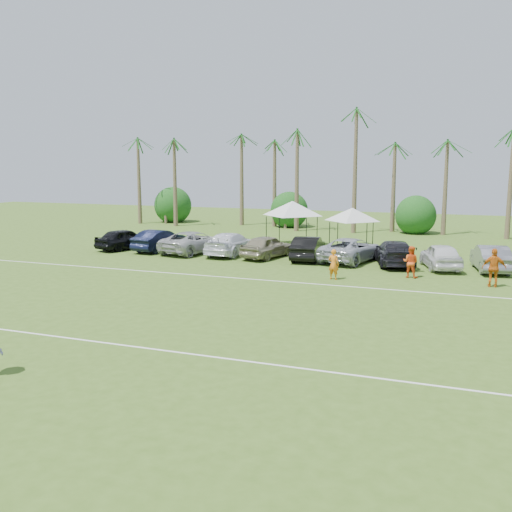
% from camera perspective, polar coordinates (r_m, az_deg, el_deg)
% --- Properties ---
extents(ground, '(120.00, 120.00, 0.00)m').
position_cam_1_polar(ground, '(18.34, -16.21, -10.45)').
color(ground, '#3E5F1C').
rests_on(ground, ground).
extents(field_lines, '(80.00, 12.10, 0.01)m').
position_cam_1_polar(field_lines, '(24.90, -5.10, -4.91)').
color(field_lines, white).
rests_on(field_lines, ground).
extents(palm_tree_0, '(2.40, 2.40, 8.90)m').
position_cam_1_polar(palm_tree_0, '(61.14, -11.66, 10.30)').
color(palm_tree_0, brown).
rests_on(palm_tree_0, ground).
extents(palm_tree_1, '(2.40, 2.40, 9.90)m').
position_cam_1_polar(palm_tree_1, '(58.66, -7.48, 11.32)').
color(palm_tree_1, brown).
rests_on(palm_tree_1, ground).
extents(palm_tree_2, '(2.40, 2.40, 10.90)m').
position_cam_1_polar(palm_tree_2, '(56.52, -2.91, 12.35)').
color(palm_tree_2, brown).
rests_on(palm_tree_2, ground).
extents(palm_tree_3, '(2.40, 2.40, 11.90)m').
position_cam_1_polar(palm_tree_3, '(55.10, 1.00, 13.33)').
color(palm_tree_3, brown).
rests_on(palm_tree_3, ground).
extents(palm_tree_4, '(2.40, 2.40, 8.90)m').
position_cam_1_polar(palm_tree_4, '(53.75, 5.08, 10.64)').
color(palm_tree_4, brown).
rests_on(palm_tree_4, ground).
extents(palm_tree_5, '(2.40, 2.40, 9.90)m').
position_cam_1_polar(palm_tree_5, '(52.84, 9.36, 11.53)').
color(palm_tree_5, brown).
rests_on(palm_tree_5, ground).
extents(palm_tree_6, '(2.40, 2.40, 10.90)m').
position_cam_1_polar(palm_tree_6, '(52.23, 13.79, 12.37)').
color(palm_tree_6, brown).
rests_on(palm_tree_6, ground).
extents(palm_tree_7, '(2.40, 2.40, 11.90)m').
position_cam_1_polar(palm_tree_7, '(51.94, 18.32, 13.13)').
color(palm_tree_7, brown).
rests_on(palm_tree_7, ground).
extents(palm_tree_8, '(2.40, 2.40, 8.90)m').
position_cam_1_polar(palm_tree_8, '(51.80, 23.79, 9.97)').
color(palm_tree_8, brown).
rests_on(palm_tree_8, ground).
extents(bush_tree_0, '(4.00, 4.00, 4.00)m').
position_cam_1_polar(bush_tree_0, '(60.60, -8.57, 5.02)').
color(bush_tree_0, brown).
rests_on(bush_tree_0, ground).
extents(bush_tree_1, '(4.00, 4.00, 4.00)m').
position_cam_1_polar(bush_tree_1, '(55.43, 3.28, 4.74)').
color(bush_tree_1, brown).
rests_on(bush_tree_1, ground).
extents(bush_tree_2, '(4.00, 4.00, 4.00)m').
position_cam_1_polar(bush_tree_2, '(53.09, 15.76, 4.21)').
color(bush_tree_2, brown).
rests_on(bush_tree_2, ground).
extents(sideline_player_a, '(0.65, 0.49, 1.63)m').
position_cam_1_polar(sideline_player_a, '(30.44, 7.76, -0.82)').
color(sideline_player_a, orange).
rests_on(sideline_player_a, ground).
extents(sideline_player_b, '(0.94, 0.79, 1.71)m').
position_cam_1_polar(sideline_player_b, '(31.74, 15.20, -0.58)').
color(sideline_player_b, '#F2551A').
rests_on(sideline_player_b, ground).
extents(sideline_player_c, '(1.16, 0.53, 1.94)m').
position_cam_1_polar(sideline_player_c, '(30.62, 22.71, -1.10)').
color(sideline_player_c, '#CE6416').
rests_on(sideline_player_c, ground).
extents(canopy_tent_left, '(4.76, 4.76, 3.85)m').
position_cam_1_polar(canopy_tent_left, '(43.47, 3.67, 5.51)').
color(canopy_tent_left, black).
rests_on(canopy_tent_left, ground).
extents(canopy_tent_right, '(4.17, 4.17, 3.38)m').
position_cam_1_polar(canopy_tent_right, '(42.54, 9.61, 4.77)').
color(canopy_tent_right, black).
rests_on(canopy_tent_right, ground).
extents(parked_car_0, '(3.02, 4.74, 1.50)m').
position_cam_1_polar(parked_car_0, '(42.03, -13.00, 1.68)').
color(parked_car_0, black).
rests_on(parked_car_0, ground).
extents(parked_car_1, '(2.14, 4.72, 1.50)m').
position_cam_1_polar(parked_car_1, '(40.80, -9.64, 1.56)').
color(parked_car_1, black).
rests_on(parked_car_1, ground).
extents(parked_car_2, '(3.53, 5.80, 1.50)m').
position_cam_1_polar(parked_car_2, '(39.49, -6.25, 1.39)').
color(parked_car_2, '#AFAFAF').
rests_on(parked_car_2, ground).
extents(parked_car_3, '(2.29, 5.25, 1.50)m').
position_cam_1_polar(parked_car_3, '(38.49, -2.54, 1.24)').
color(parked_car_3, white).
rests_on(parked_car_3, ground).
extents(parked_car_4, '(2.71, 4.69, 1.50)m').
position_cam_1_polar(parked_car_4, '(37.20, 1.09, 0.97)').
color(parked_car_4, gray).
rests_on(parked_car_4, ground).
extents(parked_car_5, '(2.03, 4.69, 1.50)m').
position_cam_1_polar(parked_car_5, '(36.64, 5.23, 0.81)').
color(parked_car_5, black).
rests_on(parked_car_5, ground).
extents(parked_car_6, '(3.63, 5.83, 1.50)m').
position_cam_1_polar(parked_car_6, '(36.21, 9.45, 0.62)').
color(parked_car_6, '#A8AAB3').
rests_on(parked_car_6, ground).
extents(parked_car_7, '(3.38, 5.55, 1.50)m').
position_cam_1_polar(parked_car_7, '(35.53, 13.65, 0.32)').
color(parked_car_7, black).
rests_on(parked_car_7, ground).
extents(parked_car_8, '(2.93, 4.73, 1.50)m').
position_cam_1_polar(parked_car_8, '(35.01, 17.99, 0.01)').
color(parked_car_8, white).
rests_on(parked_car_8, ground).
extents(parked_car_9, '(2.30, 4.76, 1.50)m').
position_cam_1_polar(parked_car_9, '(35.24, 22.41, -0.18)').
color(parked_car_9, slate).
rests_on(parked_car_9, ground).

